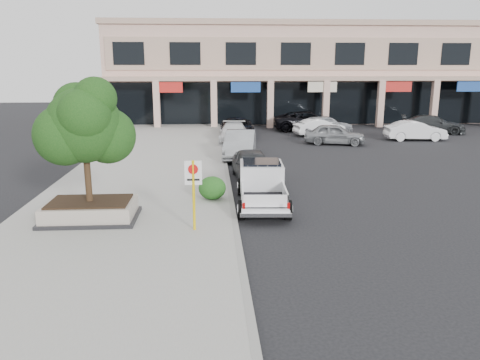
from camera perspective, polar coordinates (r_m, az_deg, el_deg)
The scene contains 19 objects.
ground at distance 15.73m, azimuth 5.17°, elevation -6.21°, with size 120.00×120.00×0.00m, color black.
sidewalk at distance 21.50m, azimuth -11.97°, elevation -0.80°, with size 8.00×52.00×0.15m, color gray.
curb at distance 21.28m, azimuth -1.39°, elevation -0.65°, with size 0.20×52.00×0.15m, color gray.
strip_mall at distance 49.63m, azimuth 8.61°, elevation 12.82°, with size 40.55×12.43×9.50m.
planter at distance 17.06m, azimuth -17.76°, elevation -3.55°, with size 3.20×2.20×0.68m.
planter_tree at distance 16.58m, azimuth -17.92°, elevation 6.36°, with size 2.90×2.55×4.00m.
no_parking_sign at distance 15.00m, azimuth -5.69°, elevation -0.68°, with size 0.55×0.09×2.30m.
hedge at distance 18.69m, azimuth -3.41°, elevation -0.98°, with size 1.10×0.99×0.94m, color #184915.
pickup_truck at distance 18.22m, azimuth 2.75°, elevation -0.73°, with size 1.90×5.14×1.62m, color white, non-canonical shape.
curb_car_a at distance 22.55m, azimuth 1.48°, elevation 1.85°, with size 1.70×4.23×1.44m, color #2A2C2F.
curb_car_b at distance 28.00m, azimuth 0.02°, elevation 4.36°, with size 1.72×4.93×1.62m, color #9A9DA1.
curb_car_c at distance 33.43m, azimuth -0.78°, elevation 5.70°, with size 2.00×4.92×1.43m, color silver.
curb_car_d at distance 36.73m, azimuth -0.33°, elevation 6.45°, with size 2.42×5.25×1.46m, color black.
lot_car_a at distance 33.66m, azimuth 11.48°, elevation 5.50°, with size 1.70×4.23×1.44m, color gray.
lot_car_b at distance 37.77m, azimuth 9.64°, elevation 6.35°, with size 1.41×4.03×1.33m, color white.
lot_car_c at distance 41.86m, azimuth 22.47°, elevation 6.30°, with size 2.03×5.00×1.45m, color #2B2E30.
lot_car_d at distance 40.66m, azimuth 8.36°, elevation 7.13°, with size 2.73×5.92×1.64m, color black.
lot_car_e at distance 38.39m, azimuth 10.30°, elevation 6.62°, with size 1.85×4.61×1.57m, color #A9ACB1.
lot_car_f at distance 37.23m, azimuth 20.59°, elevation 5.66°, with size 1.52×4.36×1.44m, color white.
Camera 1 is at (-2.34, -14.61, 5.32)m, focal length 35.00 mm.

